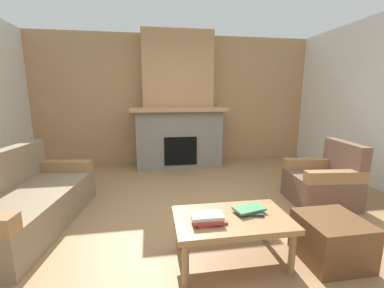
{
  "coord_description": "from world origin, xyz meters",
  "views": [
    {
      "loc": [
        -0.54,
        -2.54,
        1.47
      ],
      "look_at": [
        0.03,
        1.02,
        0.76
      ],
      "focal_mm": 23.38,
      "sensor_mm": 36.0,
      "label": 1
    }
  ],
  "objects": [
    {
      "name": "book_stack_near_edge",
      "position": [
        -0.1,
        -0.67,
        0.47
      ],
      "size": [
        0.29,
        0.21,
        0.08
      ],
      "color": "#B23833",
      "rests_on": "coffee_table"
    },
    {
      "name": "ground",
      "position": [
        0.0,
        0.0,
        0.0
      ],
      "size": [
        9.0,
        9.0,
        0.0
      ],
      "primitive_type": "plane",
      "color": "#9E754C"
    },
    {
      "name": "armchair",
      "position": [
        1.76,
        0.39,
        0.29
      ],
      "size": [
        0.83,
        0.83,
        0.85
      ],
      "color": "brown",
      "rests_on": "ground"
    },
    {
      "name": "ottoman",
      "position": [
        1.01,
        -0.73,
        0.2
      ],
      "size": [
        0.52,
        0.52,
        0.4
      ],
      "primitive_type": "cube",
      "color": "brown",
      "rests_on": "ground"
    },
    {
      "name": "coffee_table",
      "position": [
        0.12,
        -0.62,
        0.38
      ],
      "size": [
        1.0,
        0.6,
        0.43
      ],
      "color": "#997047",
      "rests_on": "ground"
    },
    {
      "name": "wall_back_wood_panel",
      "position": [
        0.0,
        3.0,
        1.35
      ],
      "size": [
        6.0,
        0.12,
        2.7
      ],
      "primitive_type": "cube",
      "color": "tan",
      "rests_on": "ground"
    },
    {
      "name": "fireplace",
      "position": [
        0.0,
        2.62,
        1.16
      ],
      "size": [
        1.9,
        0.82,
        2.7
      ],
      "color": "gray",
      "rests_on": "ground"
    },
    {
      "name": "couch",
      "position": [
        -1.98,
        0.32,
        0.29
      ],
      "size": [
        1.06,
        1.89,
        0.85
      ],
      "color": "#847056",
      "rests_on": "ground"
    },
    {
      "name": "book_stack_center",
      "position": [
        0.3,
        -0.56,
        0.45
      ],
      "size": [
        0.3,
        0.22,
        0.04
      ],
      "color": "#2D2D33",
      "rests_on": "coffee_table"
    }
  ]
}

